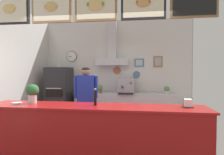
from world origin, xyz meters
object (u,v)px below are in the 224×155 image
object	(u,v)px
potted_thyme	(89,88)
condiment_plate	(17,103)
basil_vase	(33,93)
potted_oregano	(167,90)
espresso_machine	(126,86)
pizza_oven	(59,96)
shop_worker	(86,100)
potted_sage	(99,88)
napkin_holder	(188,103)
pepper_grinder	(95,97)

from	to	relation	value
potted_thyme	condiment_plate	bearing A→B (deg)	-102.82
basil_vase	condiment_plate	size ratio (longest dim) A/B	1.98
potted_oregano	espresso_machine	bearing A→B (deg)	179.27
pizza_oven	shop_worker	bearing A→B (deg)	-43.92
espresso_machine	basil_vase	world-z (taller)	espresso_machine
potted_sage	napkin_holder	world-z (taller)	potted_sage
espresso_machine	condiment_plate	xyz separation A→B (m)	(-1.68, -2.53, -0.12)
potted_sage	napkin_holder	distance (m)	3.11
basil_vase	potted_sage	bearing A→B (deg)	75.81
basil_vase	espresso_machine	bearing A→B (deg)	60.45
espresso_machine	basil_vase	xyz separation A→B (m)	(-1.41, -2.49, 0.05)
potted_oregano	napkin_holder	bearing A→B (deg)	-90.37
basil_vase	pepper_grinder	bearing A→B (deg)	-2.45
pizza_oven	potted_sage	xyz separation A→B (m)	(1.12, 0.23, 0.22)
basil_vase	pepper_grinder	distance (m)	1.09
espresso_machine	potted_thyme	size ratio (longest dim) A/B	2.27
espresso_machine	potted_sage	bearing A→B (deg)	-179.91
potted_thyme	potted_sage	bearing A→B (deg)	-10.54
espresso_machine	potted_sage	world-z (taller)	espresso_machine
condiment_plate	napkin_holder	distance (m)	2.78
basil_vase	condiment_plate	bearing A→B (deg)	-172.66
potted_sage	basil_vase	bearing A→B (deg)	-104.19
basil_vase	potted_oregano	bearing A→B (deg)	44.39
espresso_machine	pepper_grinder	bearing A→B (deg)	-97.17
shop_worker	potted_oregano	world-z (taller)	shop_worker
condiment_plate	basil_vase	bearing A→B (deg)	7.34
potted_thyme	basil_vase	world-z (taller)	basil_vase
espresso_machine	basil_vase	size ratio (longest dim) A/B	1.67
espresso_machine	potted_sage	size ratio (longest dim) A/B	2.27
pizza_oven	condiment_plate	distance (m)	2.31
shop_worker	potted_oregano	bearing A→B (deg)	-154.85
potted_oregano	basil_vase	size ratio (longest dim) A/B	0.66
pizza_oven	shop_worker	world-z (taller)	pizza_oven
pizza_oven	shop_worker	distance (m)	1.50
potted_sage	potted_thyme	xyz separation A→B (m)	(-0.31, 0.06, -0.00)
shop_worker	condiment_plate	world-z (taller)	shop_worker
potted_oregano	condiment_plate	distance (m)	3.76
shop_worker	potted_thyme	world-z (taller)	shop_worker
espresso_machine	potted_oregano	bearing A→B (deg)	-0.73
shop_worker	pepper_grinder	size ratio (longest dim) A/B	6.01
pizza_oven	potted_oregano	world-z (taller)	pizza_oven
potted_thyme	napkin_holder	bearing A→B (deg)	-49.14
pepper_grinder	napkin_holder	distance (m)	1.42
espresso_machine	potted_sage	xyz separation A→B (m)	(-0.78, -0.00, -0.08)
potted_oregano	basil_vase	xyz separation A→B (m)	(-2.53, -2.48, 0.15)
espresso_machine	napkin_holder	distance (m)	2.72
condiment_plate	pizza_oven	bearing A→B (deg)	95.60
potted_oregano	pepper_grinder	world-z (taller)	pepper_grinder
condiment_plate	pepper_grinder	xyz separation A→B (m)	(1.36, -0.01, 0.13)
potted_oregano	pepper_grinder	xyz separation A→B (m)	(-1.44, -2.52, 0.11)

